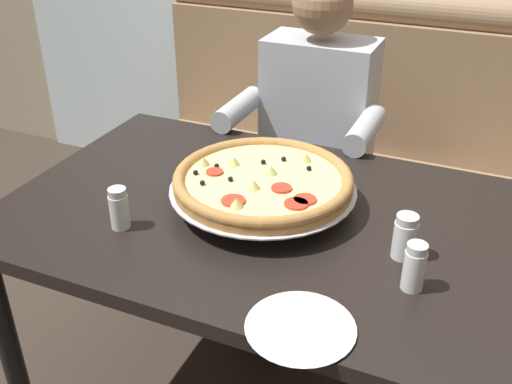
{
  "coord_description": "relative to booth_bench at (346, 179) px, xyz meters",
  "views": [
    {
      "loc": [
        0.54,
        -1.25,
        1.58
      ],
      "look_at": [
        -0.0,
        -0.02,
        0.82
      ],
      "focal_mm": 41.91,
      "sensor_mm": 36.0,
      "label": 1
    }
  ],
  "objects": [
    {
      "name": "plate_near_left",
      "position": [
        0.26,
        -1.31,
        0.37
      ],
      "size": [
        0.22,
        0.22,
        0.02
      ],
      "color": "white",
      "rests_on": "dining_table"
    },
    {
      "name": "booth_bench",
      "position": [
        0.0,
        0.0,
        0.0
      ],
      "size": [
        1.79,
        0.78,
        1.13
      ],
      "color": "#937556",
      "rests_on": "ground_plane"
    },
    {
      "name": "shaker_pepper_flakes",
      "position": [
        -0.29,
        -1.14,
        0.41
      ],
      "size": [
        0.05,
        0.05,
        0.11
      ],
      "color": "white",
      "rests_on": "dining_table"
    },
    {
      "name": "dining_table",
      "position": [
        0.0,
        -0.92,
        0.27
      ],
      "size": [
        1.35,
        0.91,
        0.76
      ],
      "color": "black",
      "rests_on": "ground_plane"
    },
    {
      "name": "patio_chair",
      "position": [
        -1.39,
        1.31,
        0.13
      ],
      "size": [
        0.42,
        0.42,
        0.86
      ],
      "color": "black",
      "rests_on": "ground_plane"
    },
    {
      "name": "diner_main",
      "position": [
        -0.09,
        -0.27,
        0.31
      ],
      "size": [
        0.54,
        0.64,
        1.27
      ],
      "color": "#2D3342",
      "rests_on": "ground_plane"
    },
    {
      "name": "shaker_parmesan",
      "position": [
        0.39,
        -0.98,
        0.41
      ],
      "size": [
        0.06,
        0.06,
        0.11
      ],
      "color": "white",
      "rests_on": "dining_table"
    },
    {
      "name": "shaker_oregano",
      "position": [
        0.44,
        -1.09,
        0.41
      ],
      "size": [
        0.05,
        0.05,
        0.11
      ],
      "color": "white",
      "rests_on": "dining_table"
    },
    {
      "name": "pizza",
      "position": [
        -0.0,
        -0.9,
        0.44
      ],
      "size": [
        0.5,
        0.5,
        0.11
      ],
      "color": "silver",
      "rests_on": "dining_table"
    }
  ]
}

